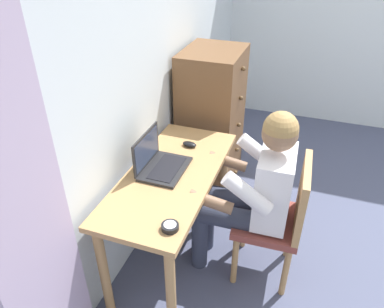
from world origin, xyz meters
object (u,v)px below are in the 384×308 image
Objects in this scene: computer_mouse at (189,144)px; desk_clock at (170,227)px; desk at (172,189)px; person_seated at (253,188)px; dresser at (211,121)px; laptop at (159,162)px; chair at (279,216)px.

computer_mouse is 1.11× the size of desk_clock.
desk is 1.00× the size of person_seated.
dresser reaches higher than computer_mouse.
laptop reaches higher than desk_clock.
chair is 8.80× the size of computer_mouse.
person_seated is 0.55m from computer_mouse.
desk is 1.36× the size of chair.
dresser is 1.05m from person_seated.
computer_mouse is 0.81m from desk_clock.
computer_mouse is at bearing 71.56° from chair.
person_seated is (-0.90, -0.54, 0.07)m from dresser.
chair is 2.58× the size of laptop.
chair is (0.11, -0.68, -0.12)m from desk.
desk is 1.00m from dresser.
person_seated is at bearing -29.39° from desk_clock.
person_seated reaches higher than computer_mouse.
laptop is 3.79× the size of desk_clock.
desk is at bearing -101.34° from laptop.
dresser is 1.02× the size of person_seated.
chair is at bearing -141.09° from dresser.
computer_mouse reaches higher than desk_clock.
desk is 0.51m from person_seated.
chair reaches higher than desk.
computer_mouse reaches higher than desk.
person_seated is at bearing -149.13° from dresser.
desk is at bearing 99.32° from chair.
person_seated is 0.60m from laptop.
laptop is at bearing 98.48° from person_seated.
chair is at bearing -80.68° from desk.
dresser is 3.57× the size of laptop.
chair is at bearing -100.57° from computer_mouse.
dresser is at bearing 11.48° from computer_mouse.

